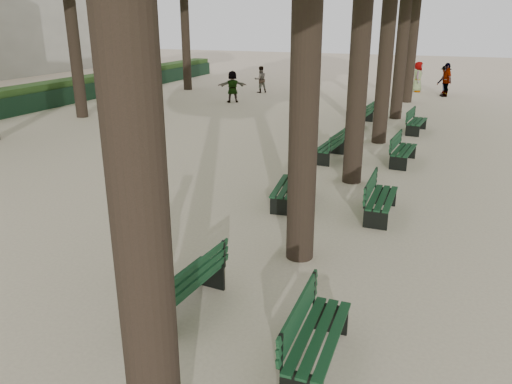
% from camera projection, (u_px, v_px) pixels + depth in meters
% --- Properties ---
extents(ground, '(120.00, 120.00, 0.00)m').
position_uv_depth(ground, '(145.00, 324.00, 7.48)').
color(ground, beige).
rests_on(ground, ground).
extents(bench_left_0, '(0.71, 1.84, 0.92)m').
position_uv_depth(bench_left_0, '(185.00, 294.00, 7.76)').
color(bench_left_0, black).
rests_on(bench_left_0, ground).
extents(bench_left_1, '(0.81, 1.86, 0.92)m').
position_uv_depth(bench_left_1, '(287.00, 193.00, 12.24)').
color(bench_left_1, black).
rests_on(bench_left_1, ground).
extents(bench_left_2, '(0.70, 1.84, 0.92)m').
position_uv_depth(bench_left_2, '(329.00, 151.00, 16.05)').
color(bench_left_2, black).
rests_on(bench_left_2, ground).
extents(bench_left_3, '(0.70, 1.84, 0.92)m').
position_uv_depth(bench_left_3, '(363.00, 118.00, 21.29)').
color(bench_left_3, black).
rests_on(bench_left_3, ground).
extents(bench_right_0, '(0.61, 1.81, 0.92)m').
position_uv_depth(bench_right_0, '(317.00, 347.00, 6.52)').
color(bench_right_0, black).
rests_on(bench_right_0, ground).
extents(bench_right_1, '(0.58, 1.80, 0.92)m').
position_uv_depth(bench_right_1, '(381.00, 205.00, 11.45)').
color(bench_right_1, black).
rests_on(bench_right_1, ground).
extents(bench_right_2, '(0.71, 1.84, 0.92)m').
position_uv_depth(bench_right_2, '(403.00, 155.00, 15.59)').
color(bench_right_2, black).
rests_on(bench_right_2, ground).
extents(bench_right_3, '(0.74, 1.85, 0.92)m').
position_uv_depth(bench_right_3, '(416.00, 126.00, 19.84)').
color(bench_right_3, black).
rests_on(bench_right_3, ground).
extents(man_with_map, '(0.65, 0.77, 1.84)m').
position_uv_depth(man_with_map, '(149.00, 240.00, 8.12)').
color(man_with_map, black).
rests_on(man_with_map, ground).
extents(pedestrian_a, '(0.78, 0.74, 1.57)m').
position_uv_depth(pedestrian_a, '(260.00, 80.00, 30.27)').
color(pedestrian_a, '#262628').
rests_on(pedestrian_a, ground).
extents(pedestrian_d, '(0.38, 0.89, 1.81)m').
position_uv_depth(pedestrian_d, '(418.00, 77.00, 30.55)').
color(pedestrian_d, '#262628').
rests_on(pedestrian_d, ground).
extents(pedestrian_e, '(1.52, 1.07, 1.68)m').
position_uv_depth(pedestrian_e, '(232.00, 87.00, 26.78)').
color(pedestrian_e, '#262628').
rests_on(pedestrian_e, ground).
extents(pedestrian_b, '(0.98, 1.00, 1.65)m').
position_uv_depth(pedestrian_b, '(445.00, 80.00, 29.93)').
color(pedestrian_b, '#262628').
rests_on(pedestrian_b, ground).
extents(pedestrian_c, '(0.81, 1.18, 1.91)m').
position_uv_depth(pedestrian_c, '(446.00, 80.00, 28.72)').
color(pedestrian_c, '#262628').
rests_on(pedestrian_c, ground).
extents(building_far, '(12.00, 16.00, 7.00)m').
position_uv_depth(building_far, '(16.00, 28.00, 44.11)').
color(building_far, '#B7B2A3').
rests_on(building_far, ground).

